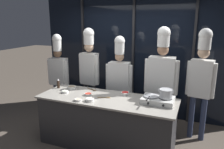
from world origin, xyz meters
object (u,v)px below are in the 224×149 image
Objects in this scene: prep_bowl_bell_pepper at (125,93)px; chef_line at (119,76)px; chef_head at (59,70)px; prep_bowl_onion at (90,100)px; portable_stove at (158,100)px; chef_sous at (89,66)px; serving_spoon_solid at (93,90)px; chef_pastry at (161,75)px; chef_apprentice at (201,75)px; squeeze_bottle_soy at (58,83)px; prep_bowl_chili_flakes at (88,94)px; stock_pot at (166,93)px; prep_bowl_chicken at (78,100)px; prep_bowl_mushrooms at (72,87)px; prep_bowl_bean_sprouts at (65,92)px; serving_spoon_slotted at (106,97)px; frying_pan at (151,95)px.

prep_bowl_bell_pepper is 0.60m from chef_line.
prep_bowl_onion is at bearing 141.94° from chef_head.
portable_stove is 1.77m from chef_sous.
chef_pastry reaches higher than serving_spoon_solid.
chef_apprentice reaches higher than serving_spoon_solid.
squeeze_bottle_soy reaches higher than prep_bowl_chili_flakes.
chef_apprentice reaches higher than chef_head.
portable_stove is 0.25× the size of chef_sous.
stock_pot is 0.90m from chef_apprentice.
portable_stove is at bearing 18.32° from prep_bowl_chicken.
chef_pastry is at bearing 18.47° from prep_bowl_mushrooms.
prep_bowl_bean_sprouts is (0.28, -0.20, -0.07)m from squeeze_bottle_soy.
serving_spoon_slotted is at bearing 152.63° from chef_head.
chef_sous is at bearing 10.71° from chef_apprentice.
stock_pot reaches higher than prep_bowl_bean_sprouts.
prep_bowl_chicken is 0.85× the size of prep_bowl_bell_pepper.
chef_apprentice is at bearing 24.73° from prep_bowl_chili_flakes.
chef_apprentice is at bearing 45.41° from frying_pan.
prep_bowl_bean_sprouts is (-0.43, 0.26, 0.00)m from prep_bowl_chicken.
frying_pan is 2.66× the size of prep_bowl_mushrooms.
serving_spoon_solid is 0.61m from chef_line.
squeeze_bottle_soy is (-1.94, 0.05, 0.05)m from portable_stove.
serving_spoon_slotted is at bearing 139.26° from chef_sous.
prep_bowl_onion is 1.65m from chef_head.
prep_bowl_mushrooms is (-1.78, 0.09, -0.14)m from stock_pot.
prep_bowl_bell_pepper is 0.08× the size of chef_line.
chef_head is (-2.23, 0.65, 0.07)m from frying_pan.
squeeze_bottle_soy is 0.35m from prep_bowl_bean_sprouts.
chef_head is 0.92× the size of chef_apprentice.
stock_pot is 1.41m from prep_bowl_chicken.
chef_line is (-1.02, 0.65, 0.02)m from stock_pot.
prep_bowl_bean_sprouts is (0.01, -0.24, -0.01)m from prep_bowl_mushrooms.
squeeze_bottle_soy is at bearing 156.02° from prep_bowl_onion.
prep_bowl_bean_sprouts is at bearing -87.77° from prep_bowl_mushrooms.
prep_bowl_mushrooms is at bearing 166.66° from serving_spoon_slotted.
prep_bowl_bell_pepper is at bearing 35.54° from chef_apprentice.
squeeze_bottle_soy is at bearing 172.04° from serving_spoon_slotted.
squeeze_bottle_soy is 0.73m from chef_head.
portable_stove is at bearing -179.86° from stock_pot.
chef_sous is (-0.37, 1.11, 0.33)m from prep_bowl_chicken.
squeeze_bottle_soy is at bearing 123.75° from chef_head.
portable_stove is 2.23× the size of serving_spoon_slotted.
chef_sous is at bearing 157.57° from stock_pot.
chef_head is 2.28m from chef_pastry.
stock_pot is (0.23, 0.00, 0.05)m from frying_pan.
prep_bowl_bean_sprouts is at bearing 23.22° from chef_pastry.
prep_bowl_chicken is 0.59m from serving_spoon_solid.
prep_bowl_bell_pepper is (1.33, 0.10, -0.06)m from squeeze_bottle_soy.
squeeze_bottle_soy is at bearing 69.14° from chef_sous.
chef_line is at bearing 46.67° from prep_bowl_bean_sprouts.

